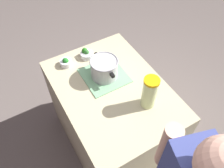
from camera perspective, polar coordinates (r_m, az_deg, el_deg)
name	(u,v)px	position (r m, az deg, el deg)	size (l,w,h in m)	color
ground_plane	(112,139)	(2.53, 0.00, -13.42)	(8.00, 8.00, 0.00)	#6B605B
counter_slab	(112,118)	(2.14, 0.00, -8.29)	(1.10, 0.79, 0.87)	#BDB48D
dish_cloth	(105,76)	(1.87, -1.86, 2.11)	(0.34, 0.33, 0.01)	#7AB383
cooking_pot	(104,68)	(1.80, -1.93, 3.96)	(0.29, 0.22, 0.16)	#B7B7BC
lemonade_pitcher	(150,92)	(1.61, 9.25, -2.06)	(0.11, 0.11, 0.27)	#E3F4A5
broccoli_bowl_front	(66,62)	(1.97, -11.30, 5.30)	(0.10, 0.10, 0.08)	silver
broccoli_bowl_center	(87,54)	(2.01, -6.30, 7.39)	(0.11, 0.11, 0.08)	silver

